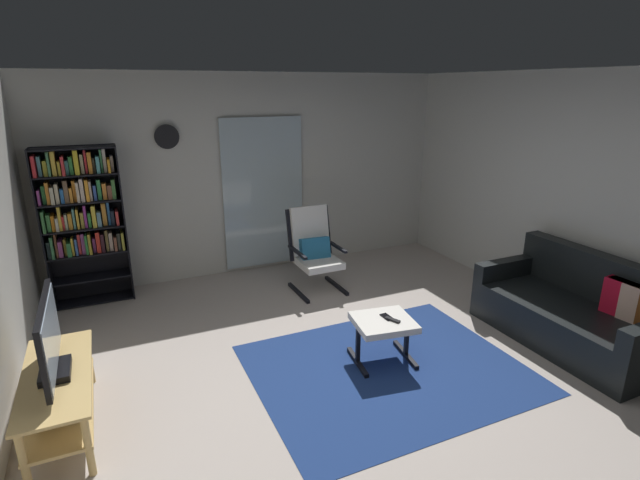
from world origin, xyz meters
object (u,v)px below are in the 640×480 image
Objects in this scene: lounge_armchair at (314,247)px; bookshelf_near_tv at (82,215)px; television at (50,341)px; leather_sofa at (577,313)px; tv_stand at (60,394)px; ottoman at (383,327)px; wall_clock at (167,137)px; cell_phone at (387,317)px; tv_remote at (393,320)px.

bookshelf_near_tv is at bearing 163.93° from lounge_armchair.
television reaches higher than leather_sofa.
television reaches higher than tv_stand.
leather_sofa is at bearing -14.22° from ottoman.
wall_clock is at bearing 148.35° from lounge_armchair.
cell_phone is at bearing -3.07° from television.
leather_sofa is 6.09× the size of wall_clock.
ottoman is at bearing -63.01° from wall_clock.
lounge_armchair is 7.10× the size of tv_remote.
tv_stand is at bearing 150.63° from tv_remote.
cell_phone is (0.05, 0.02, 0.08)m from ottoman.
cell_phone is at bearing 164.83° from leather_sofa.
ottoman is 4.07× the size of tv_remote.
television is at bearing -148.96° from lounge_armchair.
cell_phone is (2.67, -0.12, 0.11)m from tv_stand.
ottoman is at bearing 165.78° from leather_sofa.
television is at bearing 171.86° from leather_sofa.
television reaches higher than cell_phone.
lounge_armchair is at bearing -16.07° from bookshelf_near_tv.
bookshelf_near_tv is 3.08× the size of ottoman.
lounge_armchair is 1.79m from cell_phone.
cell_phone is at bearing -62.05° from wall_clock.
wall_clock is at bearing 116.99° from ottoman.
tv_stand is 2.69m from tv_remote.
bookshelf_near_tv reaches higher than ottoman.
bookshelf_near_tv is 3.58m from cell_phone.
tv_stand is at bearing -94.94° from bookshelf_near_tv.
bookshelf_near_tv is at bearing 85.07° from television.
cell_phone is (2.67, -0.14, -0.31)m from television.
ottoman is (2.63, -0.14, 0.04)m from tv_stand.
cell_phone is 3.39m from wall_clock.
wall_clock is at bearing 64.45° from television.
lounge_armchair is (2.53, -0.73, -0.51)m from bookshelf_near_tv.
leather_sofa reaches higher than cell_phone.
ottoman is (2.42, -2.54, -0.70)m from bookshelf_near_tv.
television is 2.69m from cell_phone.
tv_stand is 2.51m from bookshelf_near_tv.
leather_sofa is (4.54, -0.65, -0.42)m from television.
lounge_armchair reaches higher than cell_phone.
leather_sofa is at bearing -38.28° from tv_remote.
television is 6.46× the size of tv_remote.
ottoman is at bearing -3.58° from television.
lounge_armchair reaches higher than leather_sofa.
wall_clock reaches higher than bookshelf_near_tv.
leather_sofa is (4.33, -3.02, -0.74)m from bookshelf_near_tv.
wall_clock is at bearing 115.75° from cell_phone.
ottoman is at bearing -46.38° from bookshelf_near_tv.
wall_clock reaches higher than ottoman.
television reaches higher than ottoman.
cell_phone is (-1.87, 0.51, 0.11)m from leather_sofa.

